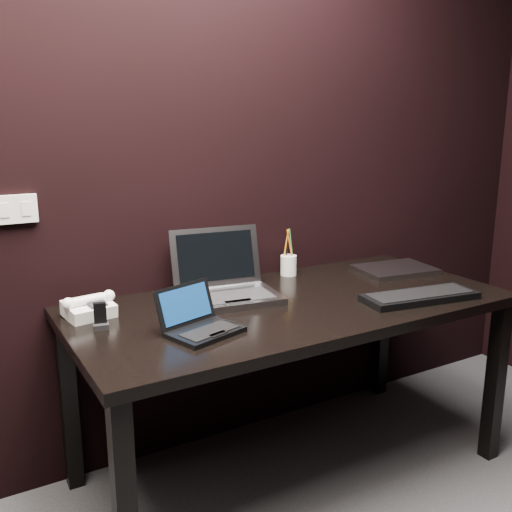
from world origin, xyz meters
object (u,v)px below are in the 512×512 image
netbook (200,324)px  closed_laptop (395,270)px  pen_cup (288,264)px  silver_laptop (226,286)px  desk_phone (89,308)px  mobile_phone (100,319)px  desk (292,320)px  ext_keyboard (420,296)px

netbook → closed_laptop: netbook is taller
closed_laptop → pen_cup: bearing=155.7°
silver_laptop → pen_cup: (0.40, 0.16, 0.00)m
netbook → pen_cup: bearing=34.7°
desk_phone → mobile_phone: 0.13m
desk → mobile_phone: size_ratio=19.24×
netbook → ext_keyboard: size_ratio=0.58×
desk → closed_laptop: 0.66m
netbook → desk_phone: bearing=129.8°
silver_laptop → pen_cup: bearing=21.5°
desk → netbook: 0.48m
netbook → closed_laptop: (1.10, 0.24, -0.02)m
ext_keyboard → pen_cup: bearing=113.4°
desk_phone → desk: bearing=-16.2°
ext_keyboard → mobile_phone: 1.21m
silver_laptop → closed_laptop: 0.85m
netbook → ext_keyboard: 0.90m
closed_laptop → desk_phone: 1.38m
mobile_phone → ext_keyboard: bearing=-15.3°
netbook → mobile_phone: netbook is taller
ext_keyboard → netbook: bearing=172.6°
silver_laptop → mobile_phone: bearing=-170.4°
silver_laptop → mobile_phone: (-0.52, -0.09, -0.02)m
silver_laptop → ext_keyboard: 0.76m
netbook → closed_laptop: bearing=12.5°
desk → desk_phone: bearing=163.8°
desk_phone → closed_laptop: bearing=-3.8°
pen_cup → mobile_phone: bearing=-165.1°
desk → mobile_phone: mobile_phone is taller
desk → desk_phone: desk_phone is taller
silver_laptop → closed_laptop: silver_laptop is taller
mobile_phone → pen_cup: pen_cup is taller
desk_phone → mobile_phone: size_ratio=2.24×
netbook → silver_laptop: 0.38m
desk_phone → mobile_phone: (0.00, -0.13, -0.00)m
netbook → silver_laptop: size_ratio=0.68×
desk → silver_laptop: size_ratio=4.09×
ext_keyboard → desk_phone: (-1.17, 0.45, 0.02)m
closed_laptop → pen_cup: 0.50m
desk → desk_phone: 0.77m
desk → closed_laptop: size_ratio=4.60×
closed_laptop → netbook: bearing=-167.5°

